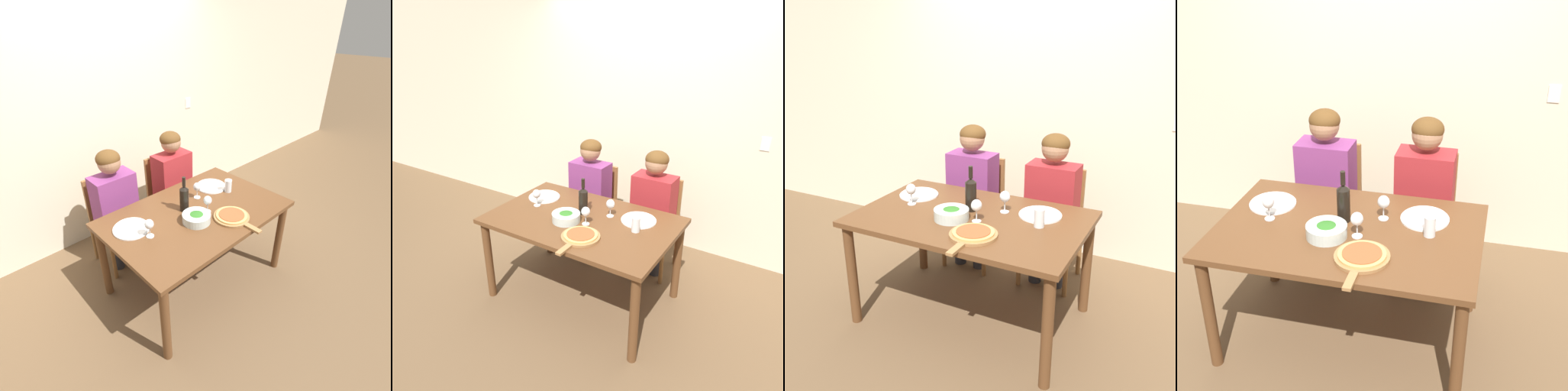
# 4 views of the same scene
# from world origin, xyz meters

# --- Properties ---
(ground_plane) EXTENTS (40.00, 40.00, 0.00)m
(ground_plane) POSITION_xyz_m (0.00, 0.00, 0.00)
(ground_plane) COLOR brown
(back_wall) EXTENTS (10.00, 0.06, 2.70)m
(back_wall) POSITION_xyz_m (0.00, 1.33, 1.35)
(back_wall) COLOR beige
(back_wall) RESTS_ON ground
(dining_table) EXTENTS (1.50, 0.96, 0.77)m
(dining_table) POSITION_xyz_m (0.00, 0.00, 0.67)
(dining_table) COLOR brown
(dining_table) RESTS_ON ground
(chair_left) EXTENTS (0.42, 0.42, 0.90)m
(chair_left) POSITION_xyz_m (-0.36, 0.80, 0.48)
(chair_left) COLOR brown
(chair_left) RESTS_ON ground
(chair_right) EXTENTS (0.42, 0.42, 0.90)m
(chair_right) POSITION_xyz_m (0.33, 0.80, 0.48)
(chair_right) COLOR brown
(chair_right) RESTS_ON ground
(person_woman) EXTENTS (0.47, 0.51, 1.21)m
(person_woman) POSITION_xyz_m (-0.36, 0.69, 0.73)
(person_woman) COLOR #28282D
(person_woman) RESTS_ON ground
(person_man) EXTENTS (0.47, 0.51, 1.21)m
(person_man) POSITION_xyz_m (0.33, 0.69, 0.73)
(person_man) COLOR #28282D
(person_man) RESTS_ON ground
(wine_bottle) EXTENTS (0.08, 0.08, 0.31)m
(wine_bottle) POSITION_xyz_m (-0.05, 0.09, 0.89)
(wine_bottle) COLOR black
(wine_bottle) RESTS_ON dining_table
(broccoli_bowl) EXTENTS (0.23, 0.23, 0.08)m
(broccoli_bowl) POSITION_xyz_m (-0.09, -0.10, 0.81)
(broccoli_bowl) COLOR silver
(broccoli_bowl) RESTS_ON dining_table
(dinner_plate_left) EXTENTS (0.28, 0.28, 0.02)m
(dinner_plate_left) POSITION_xyz_m (-0.53, 0.17, 0.78)
(dinner_plate_left) COLOR white
(dinner_plate_left) RESTS_ON dining_table
(dinner_plate_right) EXTENTS (0.28, 0.28, 0.02)m
(dinner_plate_right) POSITION_xyz_m (0.40, 0.21, 0.78)
(dinner_plate_right) COLOR white
(dinner_plate_right) RESTS_ON dining_table
(pizza_on_board) EXTENTS (0.29, 0.43, 0.04)m
(pizza_on_board) POSITION_xyz_m (0.15, -0.27, 0.78)
(pizza_on_board) COLOR #9E7042
(pizza_on_board) RESTS_ON dining_table
(wine_glass_left) EXTENTS (0.07, 0.07, 0.15)m
(wine_glass_left) POSITION_xyz_m (-0.47, -0.00, 0.87)
(wine_glass_left) COLOR silver
(wine_glass_left) RESTS_ON dining_table
(wine_glass_right) EXTENTS (0.07, 0.07, 0.15)m
(wine_glass_right) POSITION_xyz_m (0.17, 0.16, 0.87)
(wine_glass_right) COLOR silver
(wine_glass_right) RESTS_ON dining_table
(wine_glass_centre) EXTENTS (0.07, 0.07, 0.15)m
(wine_glass_centre) POSITION_xyz_m (0.07, -0.06, 0.87)
(wine_glass_centre) COLOR silver
(wine_glass_centre) RESTS_ON dining_table
(water_tumbler) EXTENTS (0.07, 0.07, 0.12)m
(water_tumbler) POSITION_xyz_m (0.45, 0.05, 0.83)
(water_tumbler) COLOR silver
(water_tumbler) RESTS_ON dining_table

